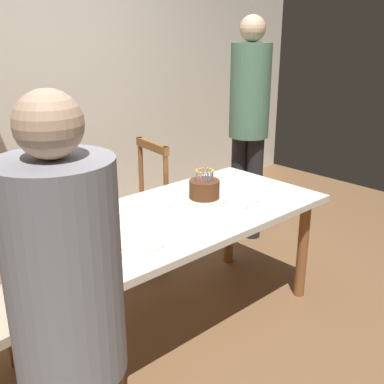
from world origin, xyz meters
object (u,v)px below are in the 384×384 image
(plate_near_celebrant, at_px, (142,244))
(person_celebrant, at_px, (70,329))
(dining_table, at_px, (186,224))
(chair_spindle_back, at_px, (134,211))
(birthday_cake, at_px, (204,191))
(plate_far_side, at_px, (154,204))
(person_guest, at_px, (249,117))

(plate_near_celebrant, xyz_separation_m, person_celebrant, (-0.71, -0.60, 0.17))
(dining_table, xyz_separation_m, chair_spindle_back, (0.16, 0.75, -0.18))
(birthday_cake, height_order, plate_far_side, birthday_cake)
(person_celebrant, xyz_separation_m, person_guest, (2.37, 1.36, 0.14))
(birthday_cake, xyz_separation_m, person_guest, (1.00, 0.51, 0.26))
(dining_table, xyz_separation_m, plate_far_side, (-0.08, 0.19, 0.09))
(birthday_cake, bearing_deg, chair_spindle_back, 93.76)
(dining_table, relative_size, plate_near_celebrant, 7.63)
(dining_table, bearing_deg, plate_near_celebrant, -157.31)
(plate_near_celebrant, distance_m, plate_far_side, 0.54)
(plate_near_celebrant, relative_size, person_guest, 0.12)
(plate_near_celebrant, height_order, person_celebrant, person_celebrant)
(person_celebrant, distance_m, person_guest, 2.74)
(plate_far_side, relative_size, chair_spindle_back, 0.23)
(birthday_cake, distance_m, plate_near_celebrant, 0.71)
(plate_near_celebrant, bearing_deg, person_guest, 24.58)
(plate_near_celebrant, distance_m, chair_spindle_back, 1.16)
(dining_table, xyz_separation_m, person_guest, (1.20, 0.57, 0.41))
(dining_table, height_order, person_celebrant, person_celebrant)
(dining_table, bearing_deg, chair_spindle_back, 77.92)
(plate_far_side, distance_m, chair_spindle_back, 0.66)
(birthday_cake, height_order, plate_near_celebrant, birthday_cake)
(plate_near_celebrant, height_order, chair_spindle_back, chair_spindle_back)
(chair_spindle_back, bearing_deg, person_guest, -9.66)
(dining_table, relative_size, birthday_cake, 6.00)
(dining_table, height_order, chair_spindle_back, chair_spindle_back)
(plate_far_side, height_order, person_guest, person_guest)
(dining_table, xyz_separation_m, person_celebrant, (-1.17, -0.80, 0.27))
(dining_table, bearing_deg, birthday_cake, 15.33)
(plate_near_celebrant, relative_size, plate_far_side, 1.00)
(person_celebrant, relative_size, person_guest, 0.87)
(dining_table, height_order, birthday_cake, birthday_cake)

